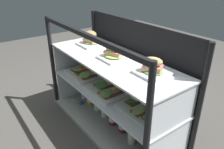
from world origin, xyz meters
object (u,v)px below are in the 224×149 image
object	(u,v)px
open_sandwich_tray_center	(146,108)
juice_bottle_tucked_behind	(132,134)
open_sandwich_tray_near_right_corner	(86,72)
kitchen_scissors	(80,102)
open_sandwich_tray_near_left_corner	(109,89)
orange_fruit_near_left_post	(150,138)
juice_bottle_front_fourth	(90,96)
juice_bottle_back_right	(113,116)
plated_roll_sandwich_mid_right	(91,40)
juice_bottle_back_left	(84,90)
juice_bottle_back_center	(122,123)
plated_roll_sandwich_center	(113,54)
plated_roll_sandwich_far_right	(152,68)
juice_bottle_near_post	(105,106)
juice_bottle_front_right_end	(97,99)

from	to	relation	value
open_sandwich_tray_center	juice_bottle_tucked_behind	xyz separation A→B (m)	(-0.08, -0.04, -0.25)
open_sandwich_tray_near_right_corner	kitchen_scissors	distance (m)	0.34
open_sandwich_tray_near_left_corner	open_sandwich_tray_center	world-z (taller)	same
juice_bottle_tucked_behind	orange_fruit_near_left_post	xyz separation A→B (m)	(0.07, 0.11, -0.04)
juice_bottle_front_fourth	juice_bottle_back_right	world-z (taller)	juice_bottle_back_right
plated_roll_sandwich_mid_right	juice_bottle_back_left	size ratio (longest dim) A/B	0.93
juice_bottle_back_right	open_sandwich_tray_near_left_corner	bearing A→B (deg)	-129.50
juice_bottle_back_right	juice_bottle_back_center	xyz separation A→B (m)	(0.12, 0.01, -0.00)
plated_roll_sandwich_center	plated_roll_sandwich_far_right	xyz separation A→B (m)	(0.35, 0.04, 0.00)
open_sandwich_tray_center	orange_fruit_near_left_post	bearing A→B (deg)	94.05
plated_roll_sandwich_mid_right	open_sandwich_tray_center	bearing A→B (deg)	-2.46
juice_bottle_front_fourth	juice_bottle_back_right	xyz separation A→B (m)	(0.36, -0.00, -0.00)
juice_bottle_front_fourth	plated_roll_sandwich_far_right	bearing A→B (deg)	4.17
juice_bottle_front_fourth	juice_bottle_near_post	bearing A→B (deg)	1.70
plated_roll_sandwich_center	juice_bottle_back_center	distance (m)	0.54
open_sandwich_tray_near_left_corner	plated_roll_sandwich_center	bearing A→B (deg)	83.43
juice_bottle_near_post	plated_roll_sandwich_center	bearing A→B (deg)	2.51
juice_bottle_front_right_end	juice_bottle_back_center	world-z (taller)	juice_bottle_front_right_end
plated_roll_sandwich_mid_right	juice_bottle_tucked_behind	xyz separation A→B (m)	(0.64, -0.07, -0.53)
juice_bottle_front_right_end	juice_bottle_tucked_behind	distance (m)	0.51
juice_bottle_back_right	kitchen_scissors	world-z (taller)	juice_bottle_back_right
plated_roll_sandwich_mid_right	open_sandwich_tray_near_left_corner	distance (m)	0.47
open_sandwich_tray_center	plated_roll_sandwich_mid_right	bearing A→B (deg)	177.54
plated_roll_sandwich_mid_right	open_sandwich_tray_near_left_corner	world-z (taller)	plated_roll_sandwich_mid_right
plated_roll_sandwich_mid_right	plated_roll_sandwich_far_right	bearing A→B (deg)	0.19
juice_bottle_front_fourth	juice_bottle_back_center	world-z (taller)	juice_bottle_front_fourth
juice_bottle_front_right_end	open_sandwich_tray_near_right_corner	bearing A→B (deg)	-167.32
juice_bottle_back_left	open_sandwich_tray_near_left_corner	bearing A→B (deg)	-5.33
plated_roll_sandwich_far_right	juice_bottle_near_post	distance (m)	0.68
plated_roll_sandwich_far_right	juice_bottle_near_post	bearing A→B (deg)	-174.54
plated_roll_sandwich_center	open_sandwich_tray_near_right_corner	bearing A→B (deg)	-175.58
open_sandwich_tray_center	orange_fruit_near_left_post	distance (m)	0.30
open_sandwich_tray_near_left_corner	juice_bottle_front_fourth	size ratio (longest dim) A/B	1.53
juice_bottle_back_right	kitchen_scissors	size ratio (longest dim) A/B	1.20
open_sandwich_tray_near_left_corner	open_sandwich_tray_near_right_corner	bearing A→B (deg)	178.31
plated_roll_sandwich_center	juice_bottle_front_right_end	distance (m)	0.55
juice_bottle_front_right_end	orange_fruit_near_left_post	size ratio (longest dim) A/B	3.29
plated_roll_sandwich_far_right	open_sandwich_tray_near_left_corner	xyz separation A→B (m)	(-0.35, -0.08, -0.28)
open_sandwich_tray_near_right_corner	open_sandwich_tray_near_left_corner	world-z (taller)	open_sandwich_tray_near_right_corner
juice_bottle_tucked_behind	juice_bottle_back_right	bearing A→B (deg)	176.63
kitchen_scissors	juice_bottle_back_center	bearing A→B (deg)	6.97
open_sandwich_tray_near_right_corner	open_sandwich_tray_near_left_corner	xyz separation A→B (m)	(0.35, -0.01, -0.00)
plated_roll_sandwich_mid_right	open_sandwich_tray_center	distance (m)	0.77
orange_fruit_near_left_post	kitchen_scissors	bearing A→B (deg)	-168.64
plated_roll_sandwich_center	open_sandwich_tray_near_left_corner	size ratio (longest dim) A/B	0.58
juice_bottle_near_post	juice_bottle_back_center	distance (m)	0.24
juice_bottle_front_right_end	kitchen_scissors	xyz separation A→B (m)	(-0.19, -0.08, -0.10)
juice_bottle_front_fourth	juice_bottle_front_right_end	xyz separation A→B (m)	(0.11, 0.01, 0.02)
juice_bottle_tucked_behind	orange_fruit_near_left_post	bearing A→B (deg)	55.31
juice_bottle_near_post	juice_bottle_tucked_behind	distance (m)	0.38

